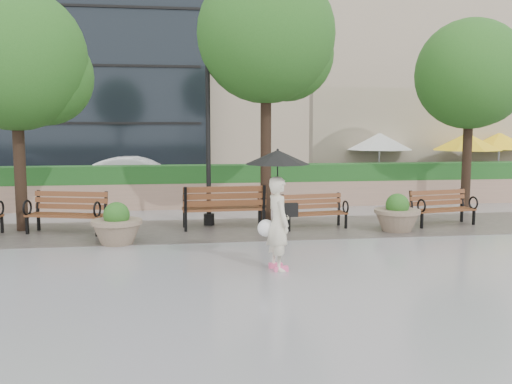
{
  "coord_description": "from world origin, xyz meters",
  "views": [
    {
      "loc": [
        -0.66,
        -10.99,
        2.58
      ],
      "look_at": [
        1.18,
        1.59,
        1.1
      ],
      "focal_mm": 40.0,
      "sensor_mm": 36.0,
      "label": 1
    }
  ],
  "objects": [
    {
      "name": "car_right",
      "position": [
        -1.93,
        10.5,
        0.72
      ],
      "size": [
        4.45,
        1.87,
        1.43
      ],
      "primitive_type": "imported",
      "rotation": [
        0.0,
        0.0,
        1.49
      ],
      "color": "white",
      "rests_on": "ground"
    },
    {
      "name": "cafe_hedge",
      "position": [
        9.0,
        7.8,
        0.45
      ],
      "size": [
        8.0,
        0.5,
        0.9
      ],
      "primitive_type": "cube",
      "color": "#1A501E",
      "rests_on": "ground"
    },
    {
      "name": "cobble_strip",
      "position": [
        0.0,
        3.0,
        0.01
      ],
      "size": [
        28.0,
        3.2,
        0.01
      ],
      "primitive_type": "cube",
      "color": "#383330",
      "rests_on": "ground"
    },
    {
      "name": "tree_2",
      "position": [
        8.39,
        5.38,
        4.01
      ],
      "size": [
        3.4,
        3.29,
        5.77
      ],
      "color": "black",
      "rests_on": "ground"
    },
    {
      "name": "planter_left",
      "position": [
        -1.89,
        1.61,
        0.36
      ],
      "size": [
        1.11,
        1.11,
        0.93
      ],
      "color": "#7F6B56",
      "rests_on": "ground"
    },
    {
      "name": "bldg_stone",
      "position": [
        10.0,
        23.0,
        10.0
      ],
      "size": [
        18.0,
        10.0,
        20.0
      ],
      "primitive_type": "cube",
      "color": "tan",
      "rests_on": "ground"
    },
    {
      "name": "pedestrian",
      "position": [
        1.19,
        -1.07,
        1.31
      ],
      "size": [
        1.17,
        1.17,
        2.15
      ],
      "rotation": [
        0.0,
        0.0,
        1.79
      ],
      "color": "beige",
      "rests_on": "ground"
    },
    {
      "name": "asphalt_street",
      "position": [
        0.0,
        11.0,
        0.0
      ],
      "size": [
        40.0,
        7.0,
        0.0
      ],
      "primitive_type": "cube",
      "color": "black",
      "rests_on": "ground"
    },
    {
      "name": "lamppost",
      "position": [
        0.25,
        3.7,
        1.99
      ],
      "size": [
        0.28,
        0.28,
        4.49
      ],
      "color": "black",
      "rests_on": "ground"
    },
    {
      "name": "planter_right",
      "position": [
        4.77,
        2.18,
        0.37
      ],
      "size": [
        1.11,
        1.11,
        0.93
      ],
      "color": "#7F6B56",
      "rests_on": "ground"
    },
    {
      "name": "patio_umb_yellow_b",
      "position": [
        11.74,
        9.32,
        1.99
      ],
      "size": [
        2.5,
        2.5,
        2.3
      ],
      "color": "black",
      "rests_on": "ground"
    },
    {
      "name": "tree_0",
      "position": [
        -4.21,
        3.67,
        4.06
      ],
      "size": [
        3.52,
        3.43,
        5.88
      ],
      "color": "black",
      "rests_on": "ground"
    },
    {
      "name": "patio_umb_yellow_a",
      "position": [
        9.9,
        8.39,
        1.99
      ],
      "size": [
        2.5,
        2.5,
        2.3
      ],
      "color": "black",
      "rests_on": "ground"
    },
    {
      "name": "tree_1",
      "position": [
        1.9,
        3.77,
        4.77
      ],
      "size": [
        3.59,
        3.52,
        6.67
      ],
      "color": "black",
      "rests_on": "ground"
    },
    {
      "name": "bench_4",
      "position": [
        6.26,
        2.8,
        0.27
      ],
      "size": [
        1.77,
        0.97,
        0.9
      ],
      "rotation": [
        0.0,
        0.0,
        0.19
      ],
      "color": "brown",
      "rests_on": "ground"
    },
    {
      "name": "bench_1",
      "position": [
        -3.2,
        3.02,
        0.3
      ],
      "size": [
        1.97,
        1.24,
        0.99
      ],
      "rotation": [
        0.0,
        0.0,
        -0.3
      ],
      "color": "brown",
      "rests_on": "ground"
    },
    {
      "name": "patio_umb_white",
      "position": [
        6.93,
        9.27,
        1.99
      ],
      "size": [
        2.5,
        2.5,
        2.3
      ],
      "color": "black",
      "rests_on": "ground"
    },
    {
      "name": "bench_2",
      "position": [
        0.59,
        3.15,
        0.33
      ],
      "size": [
        2.09,
        0.89,
        1.1
      ],
      "rotation": [
        0.0,
        0.0,
        3.18
      ],
      "color": "brown",
      "rests_on": "ground"
    },
    {
      "name": "bench_3",
      "position": [
        2.85,
        2.8,
        0.25
      ],
      "size": [
        1.67,
        0.85,
        0.86
      ],
      "rotation": [
        0.0,
        0.0,
        0.14
      ],
      "color": "brown",
      "rests_on": "ground"
    },
    {
      "name": "cafe_wall",
      "position": [
        9.5,
        10.0,
        2.0
      ],
      "size": [
        10.0,
        0.6,
        4.0
      ],
      "primitive_type": "cube",
      "color": "tan",
      "rests_on": "ground"
    },
    {
      "name": "ground",
      "position": [
        0.0,
        0.0,
        0.0
      ],
      "size": [
        100.0,
        100.0,
        0.0
      ],
      "primitive_type": "plane",
      "color": "gray",
      "rests_on": "ground"
    },
    {
      "name": "hedge_wall",
      "position": [
        0.0,
        7.0,
        0.66
      ],
      "size": [
        24.0,
        0.8,
        1.35
      ],
      "color": "tan",
      "rests_on": "ground"
    }
  ]
}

